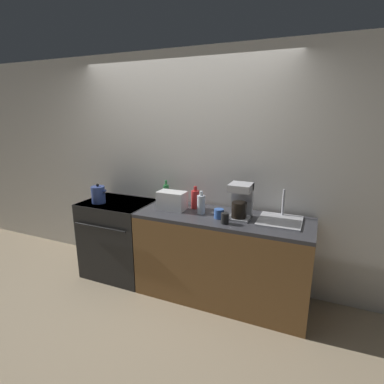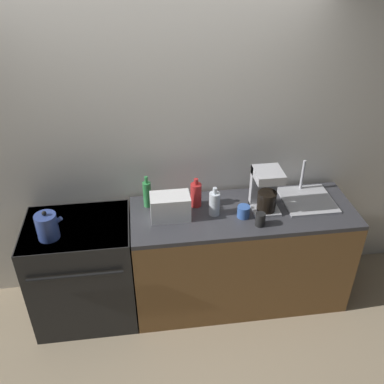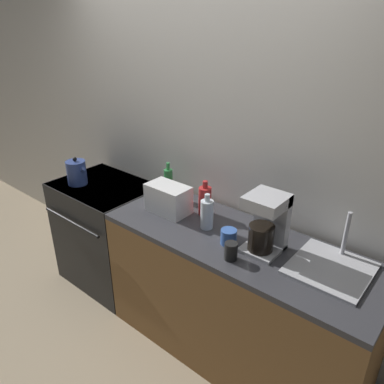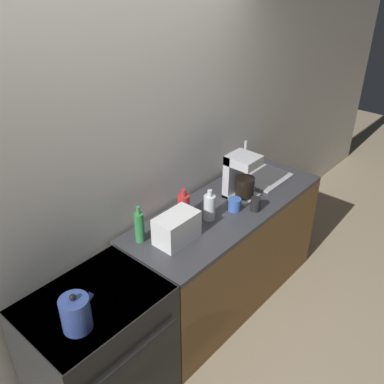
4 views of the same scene
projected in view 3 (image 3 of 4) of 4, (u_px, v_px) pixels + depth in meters
name	position (u px, v px, depth m)	size (l,w,h in m)	color
ground_plane	(138.00, 331.00, 2.82)	(12.00, 12.00, 0.00)	tan
wall_back	(197.00, 144.00, 2.75)	(8.00, 0.05, 2.60)	silver
stove	(108.00, 232.00, 3.22)	(0.80, 0.64, 0.92)	black
counter_block	(234.00, 298.00, 2.48)	(1.77, 0.64, 0.92)	brown
kettle	(77.00, 172.00, 3.00)	(0.19, 0.15, 0.23)	#33478C
toaster	(168.00, 199.00, 2.58)	(0.30, 0.18, 0.20)	white
coffee_maker	(267.00, 222.00, 2.13)	(0.21, 0.22, 0.35)	#B7B7BC
sink_tray	(331.00, 266.00, 2.02)	(0.41, 0.42, 0.28)	#B7B7BC
bottle_red	(205.00, 200.00, 2.54)	(0.09, 0.09, 0.25)	#B72828
bottle_clear	(207.00, 214.00, 2.38)	(0.08, 0.08, 0.24)	silver
bottle_green	(168.00, 182.00, 2.79)	(0.06, 0.06, 0.27)	#338C47
cup_blue	(229.00, 237.00, 2.23)	(0.10, 0.10, 0.09)	#3860B2
cup_black	(231.00, 251.00, 2.09)	(0.07, 0.07, 0.10)	black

